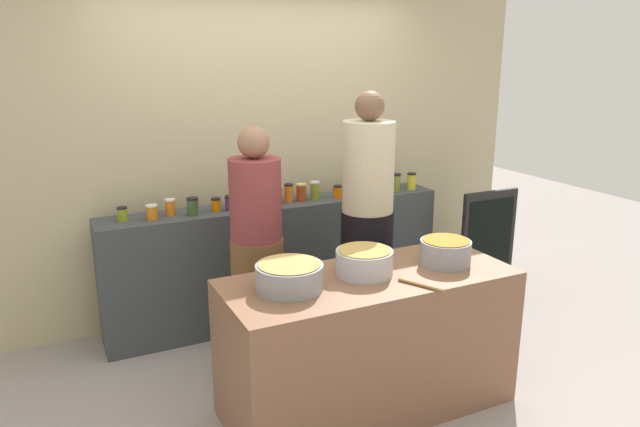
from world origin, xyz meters
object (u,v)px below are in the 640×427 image
object	(u,v)px
preserve_jar_15	(411,181)
cooking_pot_right	(445,252)
preserve_jar_14	(396,182)
preserve_jar_10	(315,190)
preserve_jar_4	(216,204)
cooking_pot_center	(364,262)
preserve_jar_0	(122,214)
preserve_jar_11	(338,192)
preserve_jar_7	(278,195)
preserve_jar_1	(152,212)
cooking_pot_left	(289,277)
preserve_jar_6	(260,195)
preserve_jar_9	(301,192)
preserve_jar_2	(170,207)
cook_in_cap	(367,236)
chalkboard_sign	(487,247)
wooden_spoon	(421,285)
preserve_jar_5	(231,203)
cook_with_tongs	(257,259)
preserve_jar_13	(369,183)
preserve_jar_12	(358,188)
preserve_jar_3	(193,206)
preserve_jar_8	(289,193)

from	to	relation	value
preserve_jar_15	cooking_pot_right	world-z (taller)	preserve_jar_15
preserve_jar_14	preserve_jar_10	bearing A→B (deg)	178.33
preserve_jar_4	cooking_pot_center	distance (m)	1.43
preserve_jar_0	preserve_jar_11	size ratio (longest dim) A/B	0.98
preserve_jar_7	preserve_jar_1	bearing A→B (deg)	-178.98
cooking_pot_right	preserve_jar_4	bearing A→B (deg)	125.39
preserve_jar_15	cooking_pot_left	xyz separation A→B (m)	(-1.69, -1.32, -0.10)
preserve_jar_14	preserve_jar_6	bearing A→B (deg)	174.78
preserve_jar_9	cooking_pot_center	distance (m)	1.36
preserve_jar_2	cooking_pot_right	bearing A→B (deg)	-47.18
preserve_jar_1	cook_in_cap	world-z (taller)	cook_in_cap
preserve_jar_7	chalkboard_sign	distance (m)	1.83
chalkboard_sign	preserve_jar_4	bearing A→B (deg)	167.61
preserve_jar_0	wooden_spoon	bearing A→B (deg)	-51.71
preserve_jar_5	cook_with_tongs	bearing A→B (deg)	-90.48
preserve_jar_13	cooking_pot_left	xyz separation A→B (m)	(-1.34, -1.43, -0.10)
preserve_jar_7	preserve_jar_11	world-z (taller)	preserve_jar_7
wooden_spoon	chalkboard_sign	size ratio (longest dim) A/B	0.28
preserve_jar_1	cooking_pot_left	xyz separation A→B (m)	(0.47, -1.33, -0.09)
cooking_pot_center	cooking_pot_right	xyz separation A→B (m)	(0.52, -0.07, 0.00)
preserve_jar_1	wooden_spoon	distance (m)	1.97
preserve_jar_6	preserve_jar_14	size ratio (longest dim) A/B	0.81
preserve_jar_13	wooden_spoon	xyz separation A→B (m)	(-0.68, -1.71, -0.16)
preserve_jar_9	cooking_pot_left	bearing A→B (deg)	-116.59
preserve_jar_12	cook_with_tongs	size ratio (longest dim) A/B	0.08
preserve_jar_4	wooden_spoon	size ratio (longest dim) A/B	0.36
cook_in_cap	cooking_pot_left	bearing A→B (deg)	-142.59
preserve_jar_9	preserve_jar_4	bearing A→B (deg)	-179.66
preserve_jar_4	cooking_pot_center	world-z (taller)	preserve_jar_4
preserve_jar_2	wooden_spoon	world-z (taller)	preserve_jar_2
preserve_jar_0	preserve_jar_3	distance (m)	0.48
preserve_jar_11	preserve_jar_12	bearing A→B (deg)	2.79
preserve_jar_8	preserve_jar_9	xyz separation A→B (m)	(0.10, -0.01, -0.00)
preserve_jar_9	preserve_jar_12	bearing A→B (deg)	-3.86
preserve_jar_8	preserve_jar_2	bearing A→B (deg)	179.43
preserve_jar_1	wooden_spoon	size ratio (longest dim) A/B	0.38
preserve_jar_11	cooking_pot_center	bearing A→B (deg)	-111.28
preserve_jar_9	preserve_jar_14	xyz separation A→B (m)	(0.86, -0.03, 0.00)
preserve_jar_9	preserve_jar_11	world-z (taller)	preserve_jar_9
preserve_jar_2	cook_with_tongs	world-z (taller)	cook_with_tongs
preserve_jar_4	preserve_jar_13	size ratio (longest dim) A/B	0.79
preserve_jar_7	cooking_pot_center	distance (m)	1.33
cook_in_cap	chalkboard_sign	world-z (taller)	cook_in_cap
preserve_jar_0	preserve_jar_15	xyz separation A→B (m)	(2.34, -0.06, 0.02)
preserve_jar_0	cook_with_tongs	size ratio (longest dim) A/B	0.06
preserve_jar_9	preserve_jar_14	distance (m)	0.86
preserve_jar_2	preserve_jar_13	xyz separation A→B (m)	(1.67, 0.05, 0.00)
preserve_jar_5	preserve_jar_13	size ratio (longest dim) A/B	0.84
preserve_jar_9	preserve_jar_8	bearing A→B (deg)	174.12
preserve_jar_10	preserve_jar_11	size ratio (longest dim) A/B	1.41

